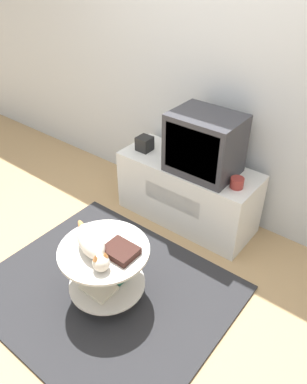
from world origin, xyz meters
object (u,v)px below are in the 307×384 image
tv (205,144)px  cat (92,243)px  dvd_box (121,251)px  speaker (145,144)px

tv → cat: bearing=-95.1°
tv → cat: (-0.10, -1.10, -0.26)m
dvd_box → cat: (-0.15, -0.09, 0.05)m
speaker → dvd_box: speaker is taller
tv → speaker: bearing=-178.0°
dvd_box → cat: cat is taller
tv → dvd_box: size_ratio=2.57×
dvd_box → cat: size_ratio=0.43×
tv → speaker: 0.59m
speaker → cat: size_ratio=0.26×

